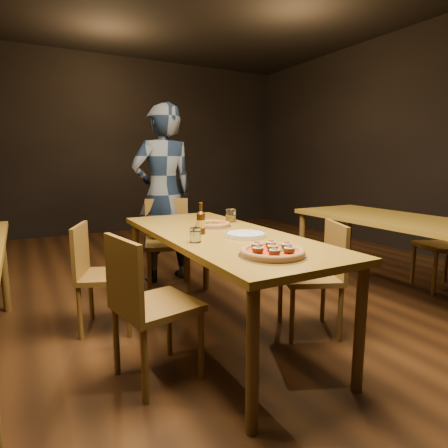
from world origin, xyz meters
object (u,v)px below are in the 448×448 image
chair_main_nw (157,304)px  beer_bottle (201,223)px  water_glass (195,235)px  plate_stack (246,235)px  diner (163,194)px  pizza_meatball (272,252)px  amber_glass (231,215)px  table_main (221,243)px  table_right (406,227)px  chair_nbr_right (443,245)px  chair_main_e (310,276)px  pizza_margherita (213,224)px  chair_end (168,243)px  chair_main_sw (107,275)px

chair_main_nw → beer_bottle: bearing=-63.4°
water_glass → plate_stack: bearing=-0.7°
diner → water_glass: bearing=73.6°
pizza_meatball → amber_glass: (0.36, 1.08, 0.03)m
table_main → table_right: (1.70, -0.20, 0.00)m
chair_nbr_right → beer_bottle: beer_bottle is taller
pizza_meatball → chair_main_e: bearing=33.8°
pizza_meatball → amber_glass: size_ratio=3.41×
pizza_margherita → water_glass: 0.56m
pizza_meatball → pizza_margherita: 0.96m
chair_end → chair_nbr_right: bearing=-10.2°
plate_stack → water_glass: size_ratio=3.01×
table_right → chair_main_sw: (-2.38, 0.70, -0.26)m
table_right → chair_end: 2.15m
pizza_meatball → amber_glass: 1.14m
table_main → table_right: same height
amber_glass → pizza_meatball: bearing=-108.7°
plate_stack → amber_glass: amber_glass is taller
table_right → water_glass: bearing=179.7°
chair_end → diner: size_ratio=0.50×
chair_main_e → plate_stack: chair_main_e is taller
table_main → water_glass: bearing=-145.4°
water_glass → diner: diner is taller
chair_main_sw → beer_bottle: bearing=-108.4°
chair_main_sw → plate_stack: 1.09m
chair_main_nw → chair_main_sw: chair_main_nw is taller
table_main → plate_stack: 0.23m
diner → beer_bottle: bearing=77.2°
water_glass → table_right: bearing=-0.3°
chair_main_sw → chair_nbr_right: chair_nbr_right is taller
water_glass → amber_glass: bearing=45.0°
plate_stack → chair_nbr_right: bearing=1.1°
chair_main_nw → chair_nbr_right: (2.92, 0.14, -0.00)m
table_main → chair_main_sw: (-0.68, 0.50, -0.26)m
chair_main_nw → chair_main_e: size_ratio=1.04×
table_main → plate_stack: (0.08, -0.19, 0.08)m
pizza_margherita → plate_stack: bearing=-88.2°
plate_stack → chair_main_sw: bearing=137.7°
water_glass → diner: bearing=77.1°
chair_main_e → chair_main_nw: bearing=-64.8°
pizza_margherita → amber_glass: size_ratio=2.62×
chair_end → pizza_meatball: size_ratio=2.55×
table_main → chair_nbr_right: chair_nbr_right is taller
pizza_meatball → plate_stack: bearing=73.5°
chair_main_e → chair_nbr_right: bearing=116.8°
chair_main_e → table_main: bearing=-90.0°
chair_main_sw → beer_bottle: beer_bottle is taller
chair_main_e → pizza_meatball: chair_main_e is taller
table_right → water_glass: 1.98m
chair_main_nw → amber_glass: size_ratio=8.46×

